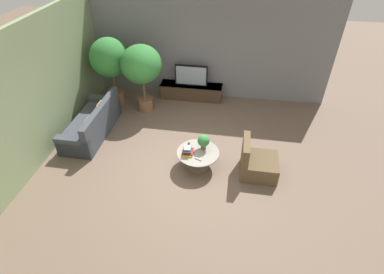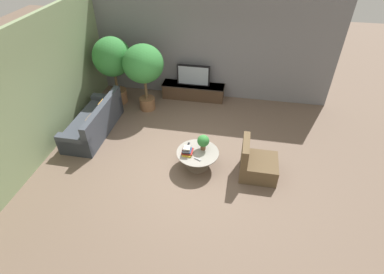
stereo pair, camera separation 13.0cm
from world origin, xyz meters
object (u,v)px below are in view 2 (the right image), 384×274
(television, at_px, (193,75))
(coffee_table, at_px, (198,156))
(armchair_wicker, at_px, (256,164))
(couch_by_wall, at_px, (94,123))
(potted_palm_tall, at_px, (112,60))
(potted_plant_tabletop, at_px, (203,141))
(media_console, at_px, (193,91))
(potted_palm_corner, at_px, (143,66))

(television, distance_m, coffee_table, 3.14)
(coffee_table, height_order, armchair_wicker, armchair_wicker)
(couch_by_wall, bearing_deg, coffee_table, 73.95)
(armchair_wicker, height_order, potted_palm_tall, potted_palm_tall)
(couch_by_wall, xyz_separation_m, potted_plant_tabletop, (2.97, -0.69, 0.35))
(couch_by_wall, bearing_deg, media_console, 134.74)
(coffee_table, distance_m, potted_plant_tabletop, 0.38)
(media_console, relative_size, armchair_wicker, 2.21)
(coffee_table, distance_m, potted_palm_corner, 3.05)
(television, height_order, couch_by_wall, television)
(television, height_order, potted_palm_corner, potted_palm_corner)
(television, bearing_deg, couch_by_wall, -135.28)
(armchair_wicker, distance_m, potted_plant_tabletop, 1.27)
(television, bearing_deg, potted_palm_corner, -144.75)
(coffee_table, distance_m, potted_palm_tall, 3.86)
(coffee_table, height_order, potted_palm_tall, potted_palm_tall)
(potted_palm_tall, height_order, potted_palm_corner, potted_palm_tall)
(couch_by_wall, distance_m, potted_palm_corner, 1.99)
(media_console, height_order, couch_by_wall, couch_by_wall)
(television, xyz_separation_m, armchair_wicker, (1.96, -3.04, -0.49))
(potted_palm_tall, xyz_separation_m, potted_plant_tabletop, (2.94, -2.26, -0.71))
(media_console, height_order, potted_palm_tall, potted_palm_tall)
(couch_by_wall, relative_size, potted_palm_corner, 1.09)
(couch_by_wall, distance_m, armchair_wicker, 4.26)
(coffee_table, height_order, potted_plant_tabletop, potted_plant_tabletop)
(potted_plant_tabletop, bearing_deg, armchair_wicker, -6.86)
(armchair_wicker, bearing_deg, coffee_table, 89.64)
(television, height_order, coffee_table, television)
(media_console, height_order, armchair_wicker, armchair_wicker)
(potted_palm_tall, distance_m, potted_plant_tabletop, 3.77)
(potted_palm_tall, relative_size, potted_plant_tabletop, 5.42)
(coffee_table, bearing_deg, potted_plant_tabletop, 54.15)
(potted_palm_corner, bearing_deg, couch_by_wall, -126.93)
(armchair_wicker, height_order, potted_plant_tabletop, armchair_wicker)
(couch_by_wall, bearing_deg, armchair_wicker, 78.71)
(couch_by_wall, height_order, potted_plant_tabletop, couch_by_wall)
(media_console, xyz_separation_m, armchair_wicker, (1.96, -3.04, 0.04))
(media_console, xyz_separation_m, television, (0.00, -0.00, 0.52))
(potted_palm_tall, distance_m, potted_palm_corner, 1.00)
(couch_by_wall, bearing_deg, potted_palm_corner, 143.07)
(armchair_wicker, bearing_deg, potted_plant_tabletop, 83.14)
(armchair_wicker, distance_m, potted_palm_tall, 4.91)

